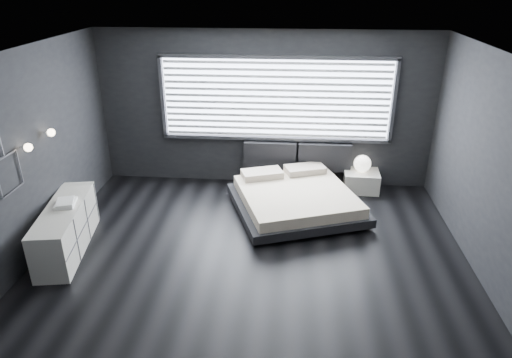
{
  "coord_description": "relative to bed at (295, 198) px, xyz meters",
  "views": [
    {
      "loc": [
        0.51,
        -5.19,
        3.66
      ],
      "look_at": [
        0.0,
        0.85,
        0.9
      ],
      "focal_mm": 32.0,
      "sensor_mm": 36.0,
      "label": 1
    }
  ],
  "objects": [
    {
      "name": "room",
      "position": [
        -0.6,
        -1.58,
        1.17
      ],
      "size": [
        6.04,
        6.0,
        2.8
      ],
      "color": "black",
      "rests_on": "ground"
    },
    {
      "name": "window",
      "position": [
        -0.4,
        1.11,
        1.38
      ],
      "size": [
        4.14,
        0.09,
        1.52
      ],
      "color": "white",
      "rests_on": "ground"
    },
    {
      "name": "headboard",
      "position": [
        0.01,
        1.06,
        0.34
      ],
      "size": [
        1.96,
        0.16,
        0.52
      ],
      "color": "black",
      "rests_on": "ground"
    },
    {
      "name": "sconce_near",
      "position": [
        -3.48,
        -1.53,
        1.37
      ],
      "size": [
        0.18,
        0.11,
        0.11
      ],
      "color": "silver",
      "rests_on": "ground"
    },
    {
      "name": "sconce_far",
      "position": [
        -3.48,
        -0.93,
        1.37
      ],
      "size": [
        0.18,
        0.11,
        0.11
      ],
      "color": "silver",
      "rests_on": "ground"
    },
    {
      "name": "wall_art_lower",
      "position": [
        -3.57,
        -1.88,
        1.15
      ],
      "size": [
        0.01,
        0.48,
        0.48
      ],
      "color": "#47474C",
      "rests_on": "ground"
    },
    {
      "name": "bed",
      "position": [
        0.0,
        0.0,
        0.0
      ],
      "size": [
        2.46,
        2.4,
        0.5
      ],
      "color": "black",
      "rests_on": "ground"
    },
    {
      "name": "nightstand",
      "position": [
        1.19,
        0.92,
        -0.05
      ],
      "size": [
        0.64,
        0.54,
        0.36
      ],
      "primitive_type": "cube",
      "rotation": [
        0.0,
        0.0,
        -0.03
      ],
      "color": "beige",
      "rests_on": "ground"
    },
    {
      "name": "orb_lamp",
      "position": [
        1.19,
        0.93,
        0.28
      ],
      "size": [
        0.31,
        0.31,
        0.31
      ],
      "primitive_type": "sphere",
      "color": "white",
      "rests_on": "nightstand"
    },
    {
      "name": "dresser",
      "position": [
        -3.24,
        -1.42,
        0.1
      ],
      "size": [
        0.75,
        1.74,
        0.68
      ],
      "color": "beige",
      "rests_on": "ground"
    },
    {
      "name": "book_stack",
      "position": [
        -3.23,
        -1.34,
        0.47
      ],
      "size": [
        0.33,
        0.4,
        0.07
      ],
      "color": "white",
      "rests_on": "dresser"
    }
  ]
}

